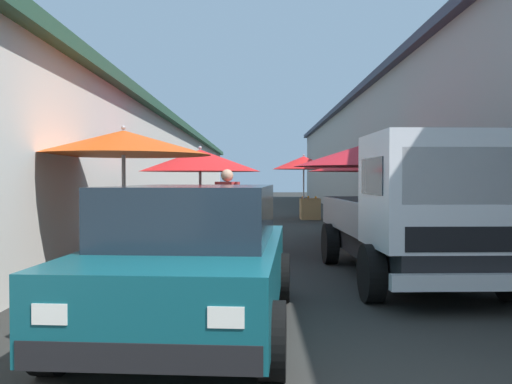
{
  "coord_description": "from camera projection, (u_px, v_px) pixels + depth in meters",
  "views": [
    {
      "loc": [
        -3.11,
        0.54,
        1.52
      ],
      "look_at": [
        11.97,
        0.56,
        1.16
      ],
      "focal_mm": 38.41,
      "sensor_mm": 36.0,
      "label": 1
    }
  ],
  "objects": [
    {
      "name": "fruit_stall_far_right",
      "position": [
        200.0,
        171.0,
        11.22
      ],
      "size": [
        2.48,
        2.48,
        2.19
      ],
      "color": "#9E9EA3",
      "rests_on": "ground"
    },
    {
      "name": "fruit_stall_far_left",
      "position": [
        305.0,
        170.0,
        20.56
      ],
      "size": [
        2.36,
        2.36,
        2.45
      ],
      "color": "#9E9EA3",
      "rests_on": "ground"
    },
    {
      "name": "parked_scooter",
      "position": [
        175.0,
        215.0,
        16.08
      ],
      "size": [
        1.67,
        0.54,
        1.14
      ],
      "color": "black",
      "rests_on": "ground"
    },
    {
      "name": "fruit_stall_near_right",
      "position": [
        125.0,
        159.0,
        8.09
      ],
      "size": [
        2.59,
        2.59,
        2.31
      ],
      "color": "#9E9EA3",
      "rests_on": "ground"
    },
    {
      "name": "building_right_concrete",
      "position": [
        475.0,
        150.0,
        18.82
      ],
      "size": [
        49.8,
        7.5,
        5.01
      ],
      "color": "gray",
      "rests_on": "ground"
    },
    {
      "name": "fruit_stall_near_left",
      "position": [
        364.0,
        176.0,
        13.71
      ],
      "size": [
        2.81,
        2.81,
        2.09
      ],
      "color": "#9E9EA3",
      "rests_on": "ground"
    },
    {
      "name": "vendor_by_crates",
      "position": [
        227.0,
        207.0,
        10.14
      ],
      "size": [
        0.51,
        0.48,
        1.7
      ],
      "color": "#232328",
      "rests_on": "ground"
    },
    {
      "name": "ground",
      "position": [
        275.0,
        229.0,
        16.64
      ],
      "size": [
        90.0,
        90.0,
        0.0
      ],
      "primitive_type": "plane",
      "color": "#282826"
    },
    {
      "name": "fruit_stall_mid_lane",
      "position": [
        361.0,
        165.0,
        11.0
      ],
      "size": [
        2.66,
        2.66,
        2.26
      ],
      "color": "#9E9EA3",
      "rests_on": "ground"
    },
    {
      "name": "building_left_whitewash",
      "position": [
        71.0,
        170.0,
        18.86
      ],
      "size": [
        49.8,
        7.5,
        3.65
      ],
      "color": "beige",
      "rests_on": "ground"
    },
    {
      "name": "delivery_truck",
      "position": [
        424.0,
        214.0,
        7.42
      ],
      "size": [
        4.97,
        2.09,
        2.08
      ],
      "color": "black",
      "rests_on": "ground"
    },
    {
      "name": "hatchback_car",
      "position": [
        193.0,
        256.0,
        5.54
      ],
      "size": [
        4.02,
        2.14,
        1.45
      ],
      "color": "#0F4C56",
      "rests_on": "ground"
    }
  ]
}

